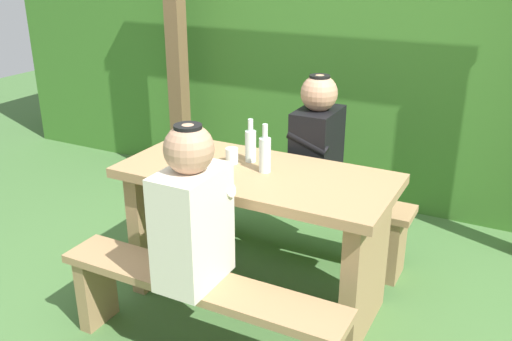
% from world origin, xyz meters
% --- Properties ---
extents(ground_plane, '(12.00, 12.00, 0.00)m').
position_xyz_m(ground_plane, '(0.00, 0.00, 0.00)').
color(ground_plane, '#426B36').
extents(hedge_backdrop, '(6.40, 0.94, 2.06)m').
position_xyz_m(hedge_backdrop, '(0.00, 1.95, 1.03)').
color(hedge_backdrop, '#3C7328').
rests_on(hedge_backdrop, ground_plane).
extents(pergola_post_left, '(0.12, 0.12, 1.93)m').
position_xyz_m(pergola_post_left, '(-1.30, 1.20, 0.97)').
color(pergola_post_left, brown).
rests_on(pergola_post_left, ground_plane).
extents(picnic_table, '(1.40, 0.64, 0.75)m').
position_xyz_m(picnic_table, '(0.00, 0.00, 0.51)').
color(picnic_table, '#9E7A51').
rests_on(picnic_table, ground_plane).
extents(bench_near, '(1.40, 0.24, 0.43)m').
position_xyz_m(bench_near, '(0.00, -0.56, 0.31)').
color(bench_near, '#9E7A51').
rests_on(bench_near, ground_plane).
extents(bench_far, '(1.40, 0.24, 0.43)m').
position_xyz_m(bench_far, '(0.00, 0.56, 0.31)').
color(bench_far, '#9E7A51').
rests_on(bench_far, ground_plane).
extents(person_white_shirt, '(0.25, 0.35, 0.72)m').
position_xyz_m(person_white_shirt, '(-0.01, -0.56, 0.76)').
color(person_white_shirt, silver).
rests_on(person_white_shirt, bench_near).
extents(person_black_coat, '(0.25, 0.35, 0.72)m').
position_xyz_m(person_black_coat, '(0.11, 0.56, 0.76)').
color(person_black_coat, black).
rests_on(person_black_coat, bench_far).
extents(drinking_glass, '(0.07, 0.07, 0.08)m').
position_xyz_m(drinking_glass, '(-0.16, 0.04, 0.79)').
color(drinking_glass, silver).
rests_on(drinking_glass, picnic_table).
extents(bottle_left, '(0.06, 0.06, 0.25)m').
position_xyz_m(bottle_left, '(0.04, 0.01, 0.85)').
color(bottle_left, silver).
rests_on(bottle_left, picnic_table).
extents(bottle_right, '(0.06, 0.06, 0.23)m').
position_xyz_m(bottle_right, '(-0.09, 0.11, 0.85)').
color(bottle_right, silver).
rests_on(bottle_right, picnic_table).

